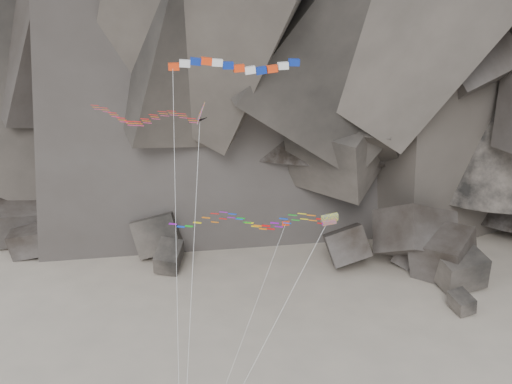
% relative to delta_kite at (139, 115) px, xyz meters
% --- Properties ---
extents(boulder_field, '(69.91, 19.13, 10.72)m').
position_rel_delta_kite_xyz_m(boulder_field, '(7.71, 34.92, -25.78)').
color(boulder_field, '#47423F').
rests_on(boulder_field, ground).
extents(delta_kite, '(9.97, 10.03, 28.07)m').
position_rel_delta_kite_xyz_m(delta_kite, '(0.00, 0.00, 0.00)').
color(delta_kite, red).
rests_on(delta_kite, ground).
extents(banner_kite, '(9.67, 15.52, 30.60)m').
position_rel_delta_kite_xyz_m(banner_kite, '(6.34, 3.77, 3.13)').
color(banner_kite, '#F1370E').
rests_on(banner_kite, ground).
extents(parafoil_kite, '(14.32, 12.36, 19.04)m').
position_rel_delta_kite_xyz_m(parafoil_kite, '(7.24, 2.44, -8.77)').
color(parafoil_kite, '#F9FF0E').
rests_on(parafoil_kite, ground).
extents(pennant_kite, '(5.93, 11.92, 18.05)m').
position_rel_delta_kite_xyz_m(pennant_kite, '(9.61, -0.06, -12.36)').
color(pennant_kite, '#F1370E').
rests_on(pennant_kite, ground).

